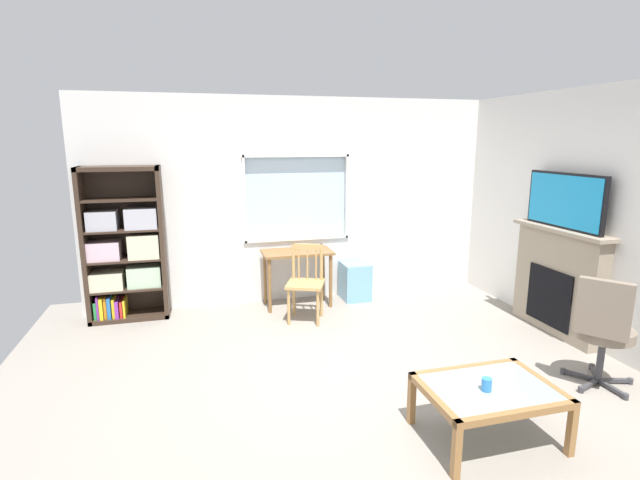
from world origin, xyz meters
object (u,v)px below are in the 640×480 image
object	(u,v)px
plastic_drawer_unit	(355,281)
sippy_cup	(487,384)
coffee_table	(489,394)
wooden_chair	(306,282)
fireplace	(558,281)
tv	(565,201)
bookshelf	(125,249)
office_chair	(604,327)
desk_under_window	(297,260)

from	to	relation	value
plastic_drawer_unit	sippy_cup	world-z (taller)	same
coffee_table	wooden_chair	bearing A→B (deg)	105.18
fireplace	tv	world-z (taller)	tv
bookshelf	sippy_cup	xyz separation A→B (m)	(2.69, -3.27, -0.39)
office_chair	plastic_drawer_unit	bearing A→B (deg)	114.15
desk_under_window	wooden_chair	world-z (taller)	wooden_chair
bookshelf	fireplace	bearing A→B (deg)	-20.29
plastic_drawer_unit	tv	distance (m)	2.70
plastic_drawer_unit	fireplace	xyz separation A→B (m)	(1.77, -1.65, 0.34)
coffee_table	plastic_drawer_unit	bearing A→B (deg)	88.03
wooden_chair	plastic_drawer_unit	world-z (taller)	wooden_chair
tv	fireplace	bearing A→B (deg)	-0.00
fireplace	coffee_table	distance (m)	2.43
coffee_table	bookshelf	bearing A→B (deg)	130.37
bookshelf	office_chair	xyz separation A→B (m)	(4.10, -2.85, -0.29)
office_chair	coffee_table	xyz separation A→B (m)	(-1.36, -0.38, -0.20)
fireplace	office_chair	world-z (taller)	fireplace
wooden_chair	office_chair	size ratio (longest dim) A/B	0.90
plastic_drawer_unit	coffee_table	xyz separation A→B (m)	(-0.11, -3.17, 0.10)
desk_under_window	office_chair	xyz separation A→B (m)	(2.05, -2.74, -0.04)
wooden_chair	fireplace	xyz separation A→B (m)	(2.59, -1.08, 0.13)
plastic_drawer_unit	tv	world-z (taller)	tv
plastic_drawer_unit	office_chair	xyz separation A→B (m)	(1.25, -2.79, 0.31)
fireplace	office_chair	xyz separation A→B (m)	(-0.52, -1.14, -0.04)
wooden_chair	tv	world-z (taller)	tv
fireplace	coffee_table	world-z (taller)	fireplace
sippy_cup	plastic_drawer_unit	bearing A→B (deg)	87.10
desk_under_window	plastic_drawer_unit	size ratio (longest dim) A/B	1.77
office_chair	coffee_table	size ratio (longest dim) A/B	1.08
wooden_chair	desk_under_window	bearing A→B (deg)	88.53
coffee_table	office_chair	bearing A→B (deg)	15.71
fireplace	plastic_drawer_unit	bearing A→B (deg)	137.03
wooden_chair	coffee_table	world-z (taller)	wooden_chair
bookshelf	coffee_table	distance (m)	4.27
desk_under_window	sippy_cup	bearing A→B (deg)	-78.57
office_chair	sippy_cup	world-z (taller)	office_chair
fireplace	office_chair	distance (m)	1.25
tv	office_chair	xyz separation A→B (m)	(-0.50, -1.14, -0.92)
office_chair	coffee_table	bearing A→B (deg)	-164.29
coffee_table	desk_under_window	bearing A→B (deg)	102.53
bookshelf	sippy_cup	distance (m)	4.25
bookshelf	wooden_chair	world-z (taller)	bookshelf
office_chair	fireplace	bearing A→B (deg)	65.29
plastic_drawer_unit	fireplace	world-z (taller)	fireplace
plastic_drawer_unit	office_chair	distance (m)	3.07
fireplace	coffee_table	xyz separation A→B (m)	(-1.88, -1.52, -0.24)
bookshelf	plastic_drawer_unit	distance (m)	2.92
office_chair	sippy_cup	distance (m)	1.48
coffee_table	sippy_cup	distance (m)	0.12
sippy_cup	office_chair	bearing A→B (deg)	16.66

